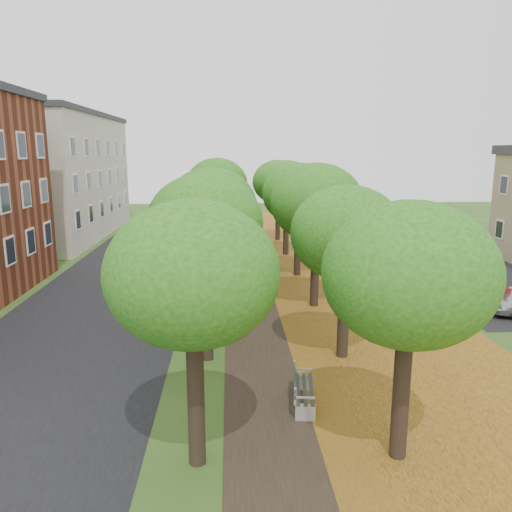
{
  "coord_description": "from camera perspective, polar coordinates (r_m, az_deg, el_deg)",
  "views": [
    {
      "loc": [
        -1.39,
        -10.58,
        7.21
      ],
      "look_at": [
        -0.18,
        11.73,
        2.5
      ],
      "focal_mm": 35.0,
      "sensor_mm": 36.0,
      "label": 1
    }
  ],
  "objects": [
    {
      "name": "car_white",
      "position": [
        32.88,
        19.11,
        -0.05
      ],
      "size": [
        5.91,
        3.45,
        1.54
      ],
      "primitive_type": "imported",
      "rotation": [
        0.0,
        0.0,
        1.4
      ],
      "color": "silver",
      "rests_on": "ground"
    },
    {
      "name": "building_cream",
      "position": [
        46.34,
        -23.04,
        8.49
      ],
      "size": [
        10.3,
        20.3,
        10.4
      ],
      "color": "beige",
      "rests_on": "ground"
    },
    {
      "name": "car_red",
      "position": [
        25.52,
        26.16,
        -4.29
      ],
      "size": [
        3.94,
        1.67,
        1.27
      ],
      "primitive_type": "imported",
      "rotation": [
        0.0,
        0.0,
        1.48
      ],
      "color": "maroon",
      "rests_on": "ground"
    },
    {
      "name": "ground",
      "position": [
        12.88,
        3.91,
        -22.16
      ],
      "size": [
        120.0,
        120.0,
        0.0
      ],
      "primitive_type": "plane",
      "color": "#2D4C19",
      "rests_on": "ground"
    },
    {
      "name": "car_grey",
      "position": [
        30.07,
        21.32,
        -1.33
      ],
      "size": [
        5.59,
        3.94,
        1.5
      ],
      "primitive_type": "imported",
      "rotation": [
        0.0,
        0.0,
        1.97
      ],
      "color": "#303135",
      "rests_on": "ground"
    },
    {
      "name": "street_asphalt",
      "position": [
        27.27,
        -15.96,
        -3.89
      ],
      "size": [
        8.0,
        70.0,
        0.01
      ],
      "primitive_type": "cube",
      "color": "black",
      "rests_on": "ground"
    },
    {
      "name": "footpath",
      "position": [
        26.62,
        0.01,
        -3.81
      ],
      "size": [
        3.2,
        70.0,
        0.01
      ],
      "primitive_type": "cube",
      "color": "black",
      "rests_on": "ground"
    },
    {
      "name": "parking_lot",
      "position": [
        31.31,
        25.43,
        -2.58
      ],
      "size": [
        9.0,
        16.0,
        0.01
      ],
      "primitive_type": "cube",
      "color": "black",
      "rests_on": "ground"
    },
    {
      "name": "tree_row_west",
      "position": [
        25.73,
        -4.91,
        6.01
      ],
      "size": [
        3.95,
        33.95,
        6.29
      ],
      "color": "black",
      "rests_on": "ground"
    },
    {
      "name": "tree_row_east",
      "position": [
        26.03,
        5.77,
        6.06
      ],
      "size": [
        3.95,
        33.95,
        6.29
      ],
      "color": "black",
      "rests_on": "ground"
    },
    {
      "name": "leaf_verge",
      "position": [
        27.34,
        10.56,
        -3.59
      ],
      "size": [
        7.5,
        70.0,
        0.01
      ],
      "primitive_type": "cube",
      "color": "#AA7A1F",
      "rests_on": "ground"
    },
    {
      "name": "bench",
      "position": [
        14.94,
        5.31,
        -14.9
      ],
      "size": [
        0.81,
        2.03,
        0.93
      ],
      "rotation": [
        0.0,
        0.0,
        1.45
      ],
      "color": "#242D26",
      "rests_on": "ground"
    }
  ]
}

